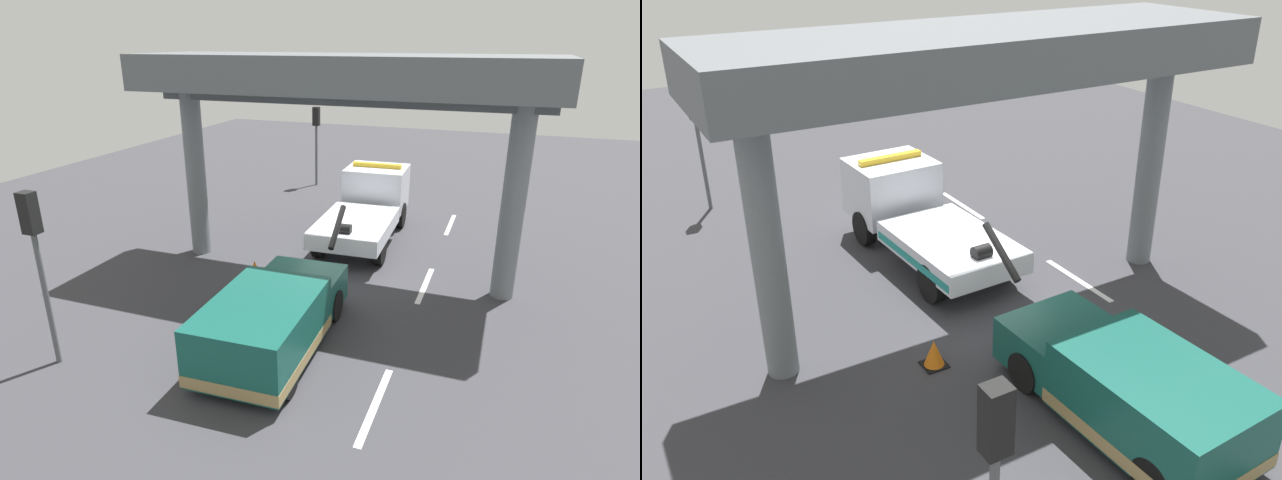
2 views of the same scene
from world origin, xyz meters
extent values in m
cube|color=#38383D|center=(0.00, 0.00, -0.05)|extent=(60.00, 40.00, 0.10)
cube|color=silver|center=(-6.00, -2.83, 0.00)|extent=(2.60, 0.16, 0.01)
cube|color=silver|center=(0.00, -2.83, 0.00)|extent=(2.60, 0.16, 0.01)
cube|color=silver|center=(6.00, -2.83, 0.00)|extent=(2.60, 0.16, 0.01)
cube|color=silver|center=(1.84, -0.04, 0.93)|extent=(3.92, 2.53, 0.55)
cube|color=silver|center=(5.17, 0.08, 1.48)|extent=(2.13, 2.37, 1.65)
cube|color=black|center=(5.78, 0.10, 1.84)|extent=(0.14, 2.21, 0.66)
cube|color=teal|center=(1.80, 1.16, 0.84)|extent=(3.65, 0.15, 0.20)
cylinder|color=black|center=(-0.35, -0.12, 1.66)|extent=(1.42, 0.23, 1.07)
cylinder|color=black|center=(0.46, -0.09, 1.32)|extent=(0.38, 0.46, 0.36)
cube|color=yellow|center=(5.17, 0.08, 2.38)|extent=(0.31, 1.93, 0.16)
cylinder|color=black|center=(4.93, 1.11, 0.50)|extent=(1.01, 0.35, 1.00)
cylinder|color=black|center=(5.01, -0.97, 0.50)|extent=(1.01, 0.35, 1.00)
cylinder|color=black|center=(1.04, 0.97, 0.50)|extent=(1.01, 0.35, 1.00)
cylinder|color=black|center=(1.11, -1.11, 0.50)|extent=(1.01, 0.35, 1.00)
cube|color=#145147|center=(-5.40, -0.02, 0.91)|extent=(3.53, 2.32, 1.35)
cube|color=#145147|center=(-2.81, 0.07, 0.71)|extent=(1.80, 2.17, 0.95)
cube|color=black|center=(-3.65, 0.04, 1.20)|extent=(0.13, 1.94, 0.59)
cube|color=#9E8451|center=(-5.40, -0.02, 0.41)|extent=(3.55, 2.34, 0.28)
cylinder|color=black|center=(-2.99, 1.02, 0.42)|extent=(0.85, 0.31, 0.84)
cylinder|color=black|center=(-2.92, -0.90, 0.42)|extent=(0.85, 0.31, 0.84)
cylinder|color=black|center=(-6.38, 0.90, 0.42)|extent=(0.85, 0.31, 0.84)
cylinder|color=black|center=(-6.31, -1.02, 0.42)|extent=(0.85, 0.31, 0.84)
cylinder|color=slate|center=(0.08, 5.03, 2.79)|extent=(0.65, 0.65, 5.58)
cylinder|color=slate|center=(0.08, -5.03, 2.79)|extent=(0.65, 0.65, 5.58)
cube|color=#5B5F63|center=(0.08, 0.00, 6.09)|extent=(3.60, 12.06, 1.02)
cube|color=#4A4E52|center=(0.08, 0.00, 5.40)|extent=(0.50, 11.66, 0.36)
cube|color=black|center=(-7.00, 4.44, 3.62)|extent=(0.28, 0.32, 0.90)
sphere|color=#360605|center=(-6.84, 4.44, 3.92)|extent=(0.18, 0.18, 0.18)
sphere|color=#3A2D06|center=(-6.84, 4.44, 3.62)|extent=(0.18, 0.18, 0.18)
sphere|color=green|center=(-6.84, 4.44, 3.32)|extent=(0.18, 0.18, 0.18)
cylinder|color=#515456|center=(10.00, 4.44, 1.50)|extent=(0.12, 0.12, 3.01)
cube|color=black|center=(10.00, 4.44, 3.46)|extent=(0.28, 0.32, 0.90)
sphere|color=#360605|center=(10.16, 4.44, 3.76)|extent=(0.18, 0.18, 0.18)
sphere|color=#3A2D06|center=(10.16, 4.44, 3.46)|extent=(0.18, 0.18, 0.18)
sphere|color=green|center=(10.16, 4.44, 3.16)|extent=(0.18, 0.18, 0.18)
cone|color=orange|center=(-1.36, 2.22, 0.30)|extent=(0.46, 0.46, 0.61)
cube|color=black|center=(-1.36, 2.22, 0.01)|extent=(0.51, 0.51, 0.03)
camera|label=1|loc=(-14.73, -4.85, 6.99)|focal=29.69mm
camera|label=2|loc=(-11.71, 7.66, 8.48)|focal=37.48mm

